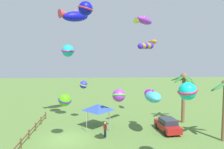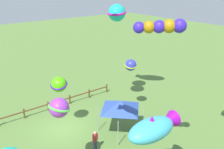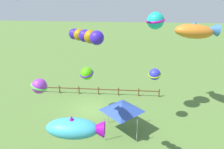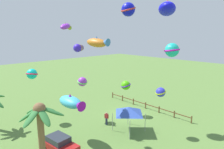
{
  "view_description": "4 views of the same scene",
  "coord_description": "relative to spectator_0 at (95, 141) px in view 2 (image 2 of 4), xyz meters",
  "views": [
    {
      "loc": [
        21.89,
        3.39,
        8.57
      ],
      "look_at": [
        -1.5,
        4.73,
        6.45
      ],
      "focal_mm": 35.22,
      "sensor_mm": 36.0,
      "label": 1
    },
    {
      "loc": [
        8.36,
        17.0,
        11.69
      ],
      "look_at": [
        -0.75,
        5.45,
        6.27
      ],
      "focal_mm": 40.89,
      "sensor_mm": 36.0,
      "label": 2
    },
    {
      "loc": [
        -3.94,
        20.14,
        12.02
      ],
      "look_at": [
        -2.65,
        4.99,
        6.05
      ],
      "focal_mm": 36.77,
      "sensor_mm": 36.0,
      "label": 3
    },
    {
      "loc": [
        -17.44,
        19.28,
        10.83
      ],
      "look_at": [
        -1.72,
        4.3,
        6.44
      ],
      "focal_mm": 32.58,
      "sensor_mm": 36.0,
      "label": 4
    }
  ],
  "objects": [
    {
      "name": "kite_fish_4",
      "position": [
        -0.47,
        5.06,
        3.36
      ],
      "size": [
        3.51,
        1.61,
        1.42
      ],
      "color": "#3DB0CD"
    },
    {
      "name": "rail_fence",
      "position": [
        0.06,
        -7.79,
        -0.23
      ],
      "size": [
        14.1,
        0.12,
        0.95
      ],
      "color": "brown",
      "rests_on": "ground"
    },
    {
      "name": "kite_ball_7",
      "position": [
        0.59,
        -4.01,
        3.26
      ],
      "size": [
        1.88,
        1.88,
        1.22
      ],
      "color": "#4BC510"
    },
    {
      "name": "ground_plane",
      "position": [
        0.39,
        -3.95,
        -0.81
      ],
      "size": [
        120.0,
        120.0,
        0.0
      ],
      "primitive_type": "plane",
      "color": "#567A38"
    },
    {
      "name": "kite_ball_3",
      "position": [
        -5.68,
        -2.59,
        3.95
      ],
      "size": [
        1.46,
        1.45,
        1.02
      ],
      "color": "#3234CF"
    },
    {
      "name": "festival_tent",
      "position": [
        -2.95,
        -0.71,
        1.65
      ],
      "size": [
        2.86,
        2.86,
        2.85
      ],
      "color": "#9E9EA3",
      "rests_on": "ground"
    },
    {
      "name": "kite_tube_10",
      "position": [
        -1.21,
        4.48,
        8.7
      ],
      "size": [
        2.14,
        2.05,
        0.78
      ],
      "color": "#361ECB"
    },
    {
      "name": "kite_ball_0",
      "position": [
        3.16,
        1.14,
        4.17
      ],
      "size": [
        1.24,
        1.26,
        1.15
      ],
      "color": "purple"
    },
    {
      "name": "spectator_0",
      "position": [
        0.0,
        0.0,
        0.0
      ],
      "size": [
        0.52,
        0.35,
        1.59
      ],
      "color": "#2D3351",
      "rests_on": "ground"
    },
    {
      "name": "kite_ball_9",
      "position": [
        -5.63,
        -4.49,
        8.26
      ],
      "size": [
        2.12,
        2.12,
        1.52
      ],
      "color": "#1ABCAE"
    }
  ]
}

